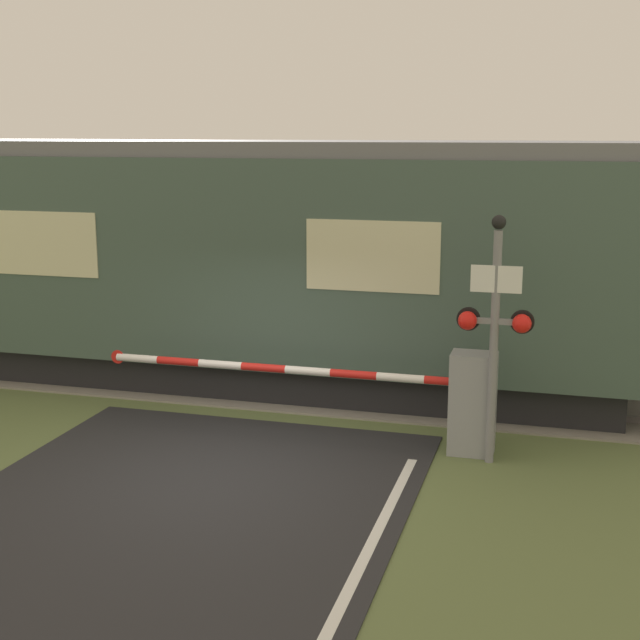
# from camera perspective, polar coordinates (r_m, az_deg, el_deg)

# --- Properties ---
(ground_plane) EXTENTS (80.00, 80.00, 0.00)m
(ground_plane) POSITION_cam_1_polar(r_m,az_deg,el_deg) (11.54, -6.67, -9.55)
(ground_plane) COLOR #5B6B3D
(track_bed) EXTENTS (36.00, 3.20, 0.13)m
(track_bed) POSITION_cam_1_polar(r_m,az_deg,el_deg) (15.16, -0.87, -4.07)
(track_bed) COLOR gray
(track_bed) RESTS_ON ground_plane
(train) EXTENTS (19.69, 3.00, 4.07)m
(train) POSITION_cam_1_polar(r_m,az_deg,el_deg) (16.29, -14.47, 4.07)
(train) COLOR black
(train) RESTS_ON ground_plane
(crossing_barrier) EXTENTS (5.60, 0.44, 1.38)m
(crossing_barrier) POSITION_cam_1_polar(r_m,az_deg,el_deg) (12.04, 7.91, -4.97)
(crossing_barrier) COLOR gray
(crossing_barrier) RESTS_ON ground_plane
(signal_post) EXTENTS (0.97, 0.26, 3.21)m
(signal_post) POSITION_cam_1_polar(r_m,az_deg,el_deg) (11.43, 11.11, -0.26)
(signal_post) COLOR gray
(signal_post) RESTS_ON ground_plane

